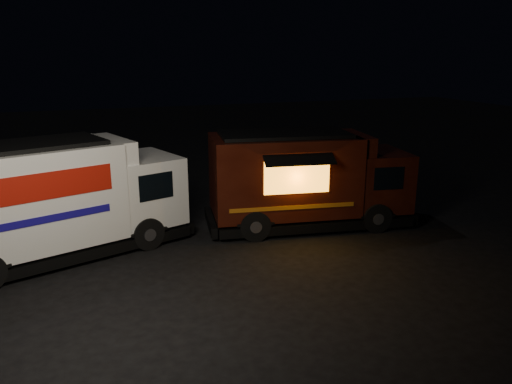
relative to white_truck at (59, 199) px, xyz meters
name	(u,v)px	position (x,y,z in m)	size (l,w,h in m)	color
ground	(202,262)	(3.52, -1.83, -1.63)	(80.00, 80.00, 0.00)	black
white_truck	(59,199)	(0.00, 0.00, 0.00)	(7.17, 2.45, 3.25)	white
red_truck	(310,179)	(7.56, -0.03, -0.08)	(6.64, 2.44, 3.09)	#39120A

